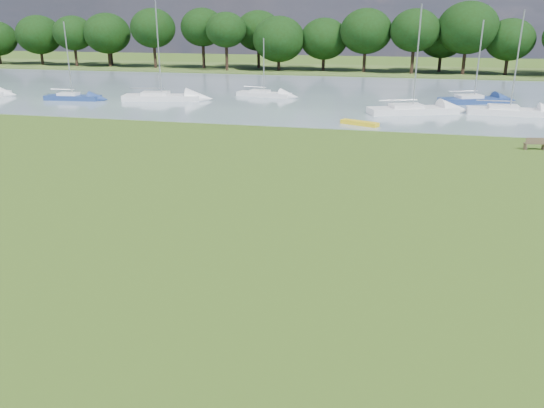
% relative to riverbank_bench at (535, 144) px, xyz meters
% --- Properties ---
extents(ground, '(220.00, 220.00, 0.00)m').
position_rel_riverbank_bench_xyz_m(ground, '(-12.99, -18.14, -0.42)').
color(ground, '#566220').
extents(river, '(220.00, 40.00, 0.10)m').
position_rel_riverbank_bench_xyz_m(river, '(-12.99, 23.86, -0.42)').
color(river, slate).
rests_on(river, ground).
extents(far_bank, '(220.00, 20.00, 0.40)m').
position_rel_riverbank_bench_xyz_m(far_bank, '(-12.99, 53.86, -0.42)').
color(far_bank, '#4C6626').
rests_on(far_bank, ground).
extents(riverbank_bench, '(1.41, 0.62, 0.84)m').
position_rel_riverbank_bench_xyz_m(riverbank_bench, '(0.00, 0.00, 0.00)').
color(riverbank_bench, brown).
rests_on(riverbank_bench, ground).
extents(kayak, '(3.24, 2.02, 0.32)m').
position_rel_riverbank_bench_xyz_m(kayak, '(-11.97, 5.86, -0.21)').
color(kayak, yellow).
rests_on(kayak, river).
extents(tree_line, '(158.38, 8.20, 9.92)m').
position_rel_riverbank_bench_xyz_m(tree_line, '(-4.65, 49.86, 5.48)').
color(tree_line, black).
rests_on(tree_line, far_bank).
extents(sailboat_1, '(6.26, 2.71, 6.22)m').
position_rel_riverbank_bench_xyz_m(sailboat_1, '(-23.73, 20.41, 0.03)').
color(sailboat_1, silver).
rests_on(sailboat_1, river).
extents(sailboat_2, '(8.35, 3.80, 10.58)m').
position_rel_riverbank_bench_xyz_m(sailboat_2, '(-33.63, 15.11, 0.15)').
color(sailboat_2, silver).
rests_on(sailboat_2, river).
extents(sailboat_4, '(5.95, 2.17, 7.93)m').
position_rel_riverbank_bench_xyz_m(sailboat_4, '(-42.84, 13.00, 0.09)').
color(sailboat_4, navy).
rests_on(sailboat_4, river).
extents(sailboat_7, '(7.28, 4.61, 8.08)m').
position_rel_riverbank_bench_xyz_m(sailboat_7, '(-1.58, 20.39, 0.14)').
color(sailboat_7, navy).
rests_on(sailboat_7, river).
extents(sailboat_8, '(7.34, 2.25, 8.94)m').
position_rel_riverbank_bench_xyz_m(sailboat_8, '(0.74, 13.95, 0.13)').
color(sailboat_8, silver).
rests_on(sailboat_8, river).
extents(sailboat_9, '(8.33, 5.06, 9.41)m').
position_rel_riverbank_bench_xyz_m(sailboat_9, '(-7.78, 12.58, 0.13)').
color(sailboat_9, silver).
rests_on(sailboat_9, river).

